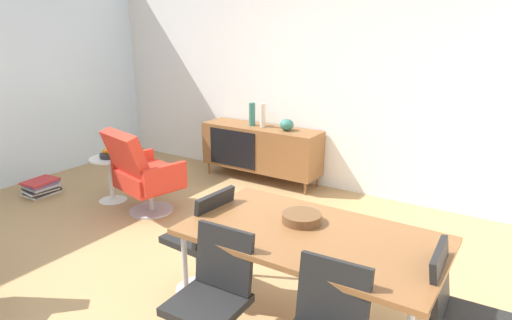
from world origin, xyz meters
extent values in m
plane|color=tan|center=(0.00, 0.00, 0.00)|extent=(8.32, 8.32, 0.00)
cube|color=white|center=(0.00, 2.60, 1.40)|extent=(6.80, 0.12, 2.80)
cube|color=brown|center=(-0.60, 2.30, 0.44)|extent=(1.60, 0.44, 0.56)
cube|color=black|center=(-0.90, 2.08, 0.44)|extent=(0.70, 0.01, 0.48)
cylinder|color=brown|center=(-1.34, 2.13, 0.08)|extent=(0.03, 0.03, 0.16)
cylinder|color=brown|center=(0.14, 2.13, 0.08)|extent=(0.03, 0.03, 0.16)
cylinder|color=brown|center=(-1.34, 2.47, 0.08)|extent=(0.03, 0.03, 0.16)
cylinder|color=brown|center=(0.14, 2.47, 0.08)|extent=(0.03, 0.03, 0.16)
cylinder|color=beige|center=(-0.57, 2.30, 0.87)|extent=(0.07, 0.07, 0.30)
ellipsoid|color=#337266|center=(-0.22, 2.30, 0.79)|extent=(0.17, 0.17, 0.14)
cylinder|color=#337266|center=(-0.73, 2.30, 0.87)|extent=(0.08, 0.08, 0.30)
cube|color=brown|center=(1.32, -0.13, 0.72)|extent=(1.60, 0.90, 0.04)
cylinder|color=#B7B7BC|center=(0.60, -0.52, 0.35)|extent=(0.04, 0.04, 0.70)
cylinder|color=#B7B7BC|center=(0.60, 0.26, 0.35)|extent=(0.04, 0.04, 0.70)
cylinder|color=#B7B7BC|center=(2.04, 0.26, 0.35)|extent=(0.04, 0.04, 0.70)
cylinder|color=brown|center=(1.19, -0.02, 0.77)|extent=(0.26, 0.26, 0.06)
cube|color=black|center=(2.09, -0.13, 0.67)|extent=(0.11, 0.38, 0.38)
cube|color=black|center=(1.66, -0.57, 0.67)|extent=(0.38, 0.11, 0.38)
cube|color=black|center=(0.97, -0.75, 0.45)|extent=(0.41, 0.41, 0.05)
cube|color=black|center=(0.97, -0.57, 0.67)|extent=(0.38, 0.10, 0.38)
cube|color=black|center=(0.37, -0.13, 0.45)|extent=(0.43, 0.43, 0.05)
cube|color=black|center=(0.55, -0.14, 0.67)|extent=(0.11, 0.38, 0.38)
cylinder|color=#B7B7BC|center=(0.37, -0.13, 0.21)|extent=(0.04, 0.04, 0.42)
cylinder|color=#B7B7BC|center=(0.37, -0.13, 0.01)|extent=(0.36, 0.36, 0.01)
cube|color=red|center=(-1.06, 0.77, 0.38)|extent=(0.71, 0.69, 0.20)
cube|color=red|center=(-1.12, 0.54, 0.69)|extent=(0.65, 0.40, 0.51)
cube|color=red|center=(-0.74, 0.69, 0.46)|extent=(0.18, 0.50, 0.28)
cube|color=red|center=(-1.39, 0.85, 0.46)|extent=(0.18, 0.50, 0.28)
cylinder|color=#B7B7BC|center=(-1.06, 0.77, 0.14)|extent=(0.06, 0.06, 0.28)
cylinder|color=#B7B7BC|center=(-1.06, 0.77, 0.01)|extent=(0.48, 0.48, 0.02)
cylinder|color=white|center=(-1.67, 0.75, 0.51)|extent=(0.44, 0.44, 0.02)
cylinder|color=white|center=(-1.67, 0.75, 0.25)|extent=(0.05, 0.05, 0.50)
cone|color=white|center=(-1.67, 0.75, 0.01)|extent=(0.32, 0.32, 0.02)
cylinder|color=#262628|center=(-1.67, 0.75, 0.55)|extent=(0.20, 0.20, 0.05)
sphere|color=orange|center=(-1.63, 0.75, 0.59)|extent=(0.07, 0.07, 0.07)
sphere|color=orange|center=(-1.71, 0.74, 0.59)|extent=(0.07, 0.07, 0.07)
cube|color=#B2B2B7|center=(-2.54, 0.40, 0.01)|extent=(0.28, 0.35, 0.01)
cube|color=silver|center=(-2.55, 0.39, 0.02)|extent=(0.29, 0.36, 0.02)
cube|color=#262626|center=(-2.53, 0.40, 0.04)|extent=(0.28, 0.37, 0.03)
cube|color=silver|center=(-2.53, 0.38, 0.07)|extent=(0.30, 0.38, 0.02)
cube|color=#262626|center=(-2.53, 0.39, 0.09)|extent=(0.33, 0.36, 0.02)
cube|color=#B2B2B7|center=(-2.53, 0.41, 0.11)|extent=(0.29, 0.34, 0.03)
cube|color=#99668C|center=(-2.55, 0.40, 0.13)|extent=(0.26, 0.33, 0.03)
cube|color=#334C8C|center=(-2.55, 0.40, 0.15)|extent=(0.31, 0.38, 0.01)
cube|color=red|center=(-2.53, 0.39, 0.17)|extent=(0.31, 0.39, 0.03)
camera|label=1|loc=(2.42, -2.45, 2.00)|focal=31.54mm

